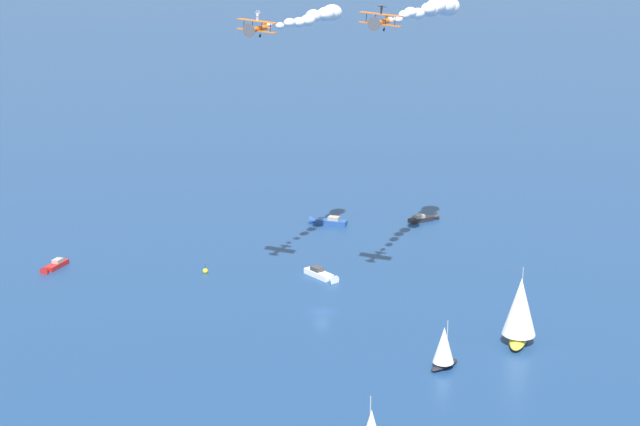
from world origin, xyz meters
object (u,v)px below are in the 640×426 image
at_px(sailboat_inshore, 444,347).
at_px(biplane_wingman, 257,28).
at_px(sailboat_far_port, 520,310).
at_px(motorboat_trailing, 322,275).
at_px(marker_buoy, 205,271).
at_px(motorboat_near_centre, 326,221).
at_px(motorboat_ahead, 425,218).
at_px(wingwalker_wingman, 258,15).
at_px(motorboat_offshore, 54,266).
at_px(biplane_lead, 380,22).
at_px(wingwalker_lead, 382,8).

xyz_separation_m(sailboat_inshore, biplane_wingman, (37.65, 11.57, 47.98)).
relative_size(sailboat_far_port, sailboat_inshore, 1.67).
height_order(motorboat_trailing, biplane_wingman, biplane_wingman).
bearing_deg(marker_buoy, motorboat_near_centre, -70.27).
relative_size(sailboat_inshore, motorboat_ahead, 0.99).
xyz_separation_m(motorboat_ahead, wingwalker_wingman, (-27.17, 61.57, 53.19)).
xyz_separation_m(sailboat_far_port, biplane_wingman, (37.39, 28.57, 45.54)).
bearing_deg(wingwalker_wingman, motorboat_offshore, 29.44).
bearing_deg(motorboat_ahead, marker_buoy, 93.02).
relative_size(sailboat_far_port, biplane_wingman, 1.92).
xyz_separation_m(sailboat_far_port, sailboat_inshore, (-0.26, 16.99, -2.43)).
xyz_separation_m(motorboat_near_centre, biplane_wingman, (-38.09, 40.42, 50.92)).
bearing_deg(motorboat_trailing, sailboat_inshore, 171.00).
bearing_deg(biplane_wingman, biplane_lead, -139.06).
bearing_deg(sailboat_far_port, wingwalker_lead, 34.44).
distance_m(motorboat_near_centre, sailboat_far_port, 76.60).
bearing_deg(motorboat_offshore, sailboat_inshore, -156.01).
height_order(motorboat_offshore, wingwalker_wingman, wingwalker_wingman).
bearing_deg(motorboat_offshore, motorboat_near_centre, -94.69).
distance_m(wingwalker_lead, wingwalker_wingman, 21.51).
distance_m(sailboat_far_port, sailboat_inshore, 17.17).
distance_m(sailboat_inshore, wingwalker_wingman, 63.68).
relative_size(sailboat_far_port, motorboat_ahead, 1.65).
distance_m(wingwalker_lead, biplane_wingman, 21.93).
xyz_separation_m(motorboat_ahead, wingwalker_lead, (-43.37, 47.51, 54.77)).
relative_size(sailboat_inshore, marker_buoy, 3.81).
bearing_deg(sailboat_inshore, biplane_wingman, 17.09).
height_order(sailboat_inshore, marker_buoy, sailboat_inshore).
height_order(sailboat_far_port, motorboat_trailing, sailboat_far_port).
bearing_deg(motorboat_near_centre, motorboat_ahead, -117.54).
distance_m(sailboat_far_port, motorboat_trailing, 46.53).
relative_size(motorboat_ahead, biplane_wingman, 1.17).
height_order(marker_buoy, wingwalker_wingman, wingwalker_wingman).
bearing_deg(sailboat_inshore, marker_buoy, 10.14).
xyz_separation_m(motorboat_trailing, wingwalker_lead, (-24.11, 4.64, 54.72)).
relative_size(motorboat_near_centre, motorboat_offshore, 1.17).
xyz_separation_m(motorboat_near_centre, sailboat_inshore, (-75.74, 28.85, 2.94)).
bearing_deg(motorboat_ahead, motorboat_trailing, 114.19).
distance_m(motorboat_trailing, biplane_wingman, 54.85).
bearing_deg(marker_buoy, wingwalker_lead, -161.35).
xyz_separation_m(motorboat_near_centre, motorboat_trailing, (-30.32, 21.65, -0.03)).
bearing_deg(biplane_lead, wingwalker_wingman, 41.04).
distance_m(motorboat_ahead, biplane_lead, 83.08).
height_order(sailboat_far_port, sailboat_inshore, sailboat_far_port).
relative_size(motorboat_offshore, wingwalker_lead, 4.77).
relative_size(marker_buoy, wingwalker_lead, 1.37).
relative_size(biplane_lead, biplane_wingman, 1.00).
height_order(sailboat_far_port, wingwalker_lead, wingwalker_lead).
bearing_deg(marker_buoy, motorboat_trailing, -131.40).
distance_m(motorboat_offshore, wingwalker_wingman, 73.03).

